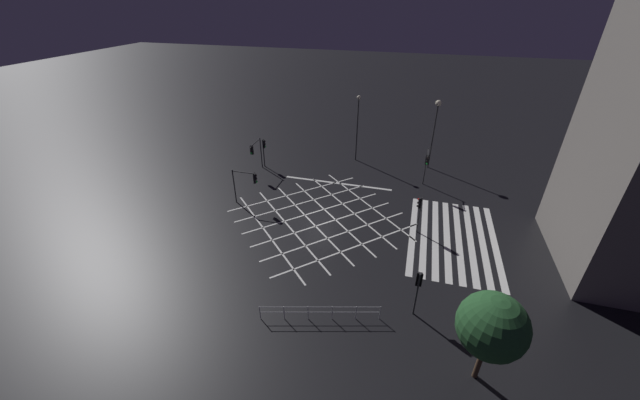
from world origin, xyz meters
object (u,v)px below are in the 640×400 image
traffic_light_median_south (419,208)px  traffic_light_median_north (247,180)px  traffic_light_se_main (427,162)px  street_tree_near (492,326)px  street_lamp_east (358,119)px  traffic_light_sw_main (418,285)px  traffic_light_ne_main (255,150)px  traffic_light_ne_cross (264,147)px  street_lamp_west (436,116)px

traffic_light_median_south → traffic_light_median_north: bearing=-1.2°
traffic_light_se_main → street_tree_near: bearing=9.0°
traffic_light_se_main → street_tree_near: size_ratio=0.74×
street_tree_near → traffic_light_se_main: bearing=9.0°
street_lamp_east → traffic_light_median_south: bearing=-150.0°
traffic_light_sw_main → traffic_light_ne_main: (15.66, 17.50, 0.28)m
street_tree_near → traffic_light_median_north: bearing=55.9°
traffic_light_ne_cross → traffic_light_sw_main: (-17.28, -17.24, 0.02)m
traffic_light_ne_cross → traffic_light_median_north: 8.30m
traffic_light_se_main → traffic_light_ne_cross: (0.57, 17.32, -0.62)m
street_lamp_west → traffic_light_se_main: bearing=175.3°
traffic_light_median_north → street_tree_near: bearing=-34.1°
street_lamp_west → street_tree_near: 25.70m
traffic_light_median_north → street_lamp_east: 14.99m
traffic_light_sw_main → traffic_light_ne_cross: bearing=44.9°
traffic_light_median_north → traffic_light_sw_main: 17.96m
traffic_light_ne_cross → traffic_light_ne_main: (-1.62, 0.25, 0.30)m
traffic_light_sw_main → traffic_light_median_south: 8.86m
traffic_light_median_south → street_lamp_west: size_ratio=0.43×
traffic_light_ne_main → traffic_light_median_south: traffic_light_ne_main is taller
traffic_light_median_north → street_lamp_west: size_ratio=0.45×
traffic_light_se_main → traffic_light_median_south: traffic_light_se_main is taller
traffic_light_sw_main → street_tree_near: bearing=-136.7°
traffic_light_median_north → street_tree_near: (-12.66, -18.71, 1.27)m
traffic_light_ne_cross → street_lamp_east: (4.55, -9.49, 2.61)m
traffic_light_ne_cross → traffic_light_sw_main: bearing=-45.1°
traffic_light_sw_main → street_tree_near: 5.00m
traffic_light_se_main → street_lamp_east: size_ratio=0.53×
street_tree_near → traffic_light_sw_main: bearing=43.3°
traffic_light_ne_cross → street_lamp_west: street_lamp_west is taller
street_tree_near → street_lamp_east: bearing=23.6°
traffic_light_se_main → street_lamp_east: street_lamp_east is taller
street_lamp_east → street_tree_near: size_ratio=1.39×
traffic_light_ne_main → street_lamp_west: size_ratio=0.47×
traffic_light_se_main → traffic_light_ne_cross: bearing=-91.9°
traffic_light_median_north → traffic_light_ne_main: size_ratio=0.96×
traffic_light_ne_main → street_lamp_east: bearing=122.3°
traffic_light_ne_main → street_tree_near: 28.27m
traffic_light_median_south → street_lamp_east: 15.19m
traffic_light_ne_cross → street_lamp_west: size_ratio=0.42×
traffic_light_ne_main → street_tree_near: street_tree_near is taller
traffic_light_median_south → street_tree_near: size_ratio=0.60×
traffic_light_sw_main → street_lamp_west: (21.98, -0.50, 3.63)m
traffic_light_median_north → traffic_light_sw_main: traffic_light_median_north is taller
street_lamp_east → traffic_light_se_main: bearing=-123.2°
traffic_light_se_main → traffic_light_ne_cross: size_ratio=1.25×
traffic_light_median_north → traffic_light_sw_main: size_ratio=1.05×
street_lamp_east → street_lamp_west: (0.15, -8.25, 1.03)m
traffic_light_median_north → traffic_light_se_main: bearing=25.9°
traffic_light_ne_main → street_lamp_west: bearing=109.3°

